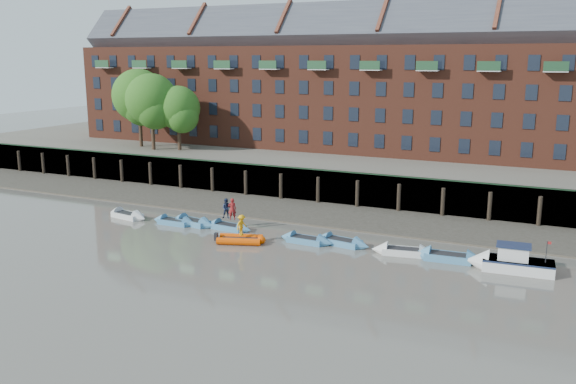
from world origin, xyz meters
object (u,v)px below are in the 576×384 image
Objects in this scene: rowboat_3 at (229,227)px; person_rower_b at (227,208)px; rowboat_5 at (342,242)px; rowboat_2 at (193,222)px; motor_launch at (504,261)px; rowboat_6 at (403,251)px; person_rib_crew at (242,225)px; rowboat_4 at (306,240)px; rowboat_7 at (448,257)px; person_rower_a at (232,209)px; rowboat_1 at (175,222)px; rowboat_0 at (127,215)px; rib_tender at (242,239)px.

rowboat_3 is 1.53m from person_rower_b.
rowboat_2 is at bearing -170.98° from rowboat_5.
motor_launch is at bearing 3.07° from rowboat_3.
rowboat_2 reaches higher than rowboat_5.
rowboat_5 is at bearing 166.91° from rowboat_6.
person_rib_crew is at bearing -39.86° from rowboat_3.
motor_launch reaches higher than rowboat_4.
person_rower_b is (-18.27, 0.67, 1.44)m from rowboat_7.
person_rower_a is (-14.42, 0.46, 1.52)m from rowboat_6.
rowboat_7 is 18.34m from person_rower_b.
rowboat_1 is 4.96m from person_rower_b.
person_rib_crew reaches higher than rowboat_4.
rowboat_0 is 13.10m from person_rib_crew.
rowboat_5 is (2.70, 0.62, 0.01)m from rowboat_4.
rowboat_5 is 4.81m from rowboat_6.
rowboat_4 is at bearing -32.95° from person_rower_b.
rowboat_6 is at bearing 9.99° from rowboat_0.
rowboat_7 is at bearing -27.59° from person_rower_b.
rowboat_1 is 22.93m from rowboat_7.
rowboat_4 is at bearing 172.97° from rowboat_6.
rowboat_7 reaches higher than rowboat_1.
rowboat_4 is 2.74× the size of person_rib_crew.
person_rower_b is (-0.65, 0.21, -0.07)m from person_rower_a.
rowboat_0 is 17.31m from rowboat_4.
motor_launch is at bearing 9.22° from rowboat_0.
rowboat_6 is at bearing 176.53° from rowboat_7.
motor_launch is at bearing -12.65° from rowboat_6.
person_rib_crew is (-18.85, -2.02, 0.81)m from motor_launch.
rowboat_6 reaches higher than rowboat_5.
rowboat_1 is at bearing -150.52° from rowboat_2.
rowboat_6 is (19.73, 0.18, 0.01)m from rowboat_1.
person_rower_b is (-3.13, 3.10, 1.42)m from rib_tender.
rowboat_6 is at bearing -6.66° from rib_tender.
rowboat_4 is 0.94× the size of rowboat_6.
rowboat_7 is (21.41, -0.33, 0.02)m from rowboat_2.
rib_tender is 1.13m from person_rib_crew.
rowboat_4 is 4.92m from rib_tender.
rowboat_3 reaches higher than rowboat_1.
person_rib_crew is (2.47, -2.86, -0.35)m from person_rower_a.
motor_launch is at bearing 5.80° from rowboat_5.
rowboat_4 reaches higher than rib_tender.
person_rib_crew reaches higher than rowboat_5.
person_rib_crew reaches higher than rowboat_0.
person_rower_b is at bearing 174.33° from rowboat_7.
rowboat_3 is (3.47, 0.05, -0.01)m from rowboat_2.
rowboat_0 is 9.87m from person_rower_b.
rowboat_4 is 1.18× the size of rib_tender.
rowboat_5 is 2.78× the size of person_rower_b.
rowboat_6 reaches higher than rowboat_1.
rowboat_2 reaches higher than rowboat_4.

